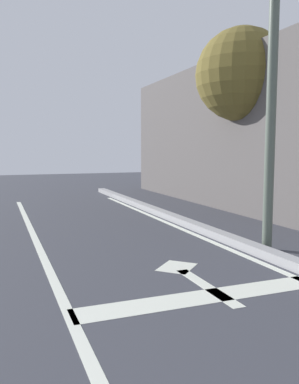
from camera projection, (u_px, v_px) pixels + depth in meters
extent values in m
cube|color=silver|center=(87.00, 355.00, 3.19)|extent=(0.12, 20.00, 0.01)
cube|color=silver|center=(207.00, 296.00, 4.47)|extent=(3.08, 0.40, 0.01)
cube|color=silver|center=(207.00, 286.00, 4.79)|extent=(0.16, 1.40, 0.01)
cube|color=silver|center=(177.00, 267.00, 5.58)|extent=(0.71, 0.71, 0.01)
cylinder|color=#566255|center=(273.00, 68.00, 6.26)|extent=(0.16, 0.16, 5.87)
cylinder|color=brown|center=(240.00, 159.00, 10.18)|extent=(0.22, 0.22, 2.82)
sphere|color=brown|center=(242.00, 75.00, 9.95)|extent=(2.32, 2.32, 2.32)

